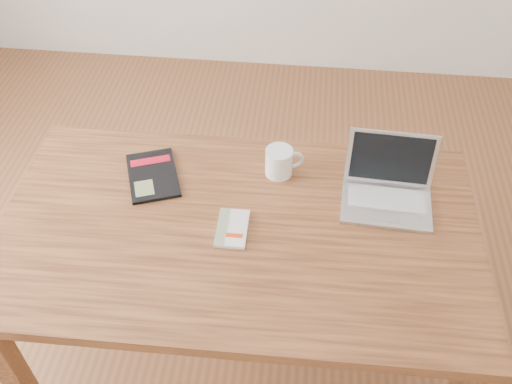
# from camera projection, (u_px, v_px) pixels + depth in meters

# --- Properties ---
(room) EXTENTS (4.04, 4.04, 2.70)m
(room) POSITION_uv_depth(u_px,v_px,m) (150.00, 31.00, 1.44)
(room) COLOR brown
(room) RESTS_ON ground
(desk) EXTENTS (1.52, 0.88, 0.75)m
(desk) POSITION_uv_depth(u_px,v_px,m) (239.00, 245.00, 1.84)
(desk) COLOR brown
(desk) RESTS_ON ground
(white_guidebook) EXTENTS (0.10, 0.16, 0.01)m
(white_guidebook) POSITION_uv_depth(u_px,v_px,m) (232.00, 228.00, 1.77)
(white_guidebook) COLOR silver
(white_guidebook) RESTS_ON desk
(black_guidebook) EXTENTS (0.23, 0.28, 0.01)m
(black_guidebook) POSITION_uv_depth(u_px,v_px,m) (153.00, 175.00, 1.94)
(black_guidebook) COLOR black
(black_guidebook) RESTS_ON desk
(laptop) EXTENTS (0.30, 0.25, 0.20)m
(laptop) POSITION_uv_depth(u_px,v_px,m) (388.00, 188.00, 1.84)
(laptop) COLOR silver
(laptop) RESTS_ON desk
(coffee_mug) EXTENTS (0.13, 0.09, 0.10)m
(coffee_mug) POSITION_uv_depth(u_px,v_px,m) (280.00, 161.00, 1.92)
(coffee_mug) COLOR white
(coffee_mug) RESTS_ON desk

